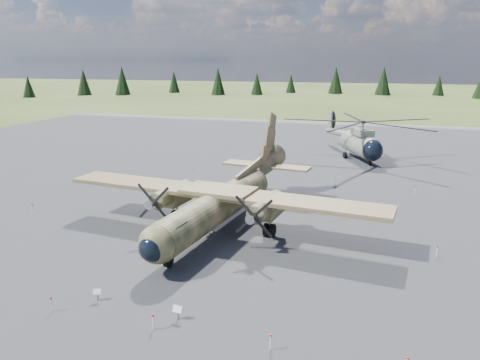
# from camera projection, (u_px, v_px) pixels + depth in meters

# --- Properties ---
(ground) EXTENTS (500.00, 500.00, 0.00)m
(ground) POSITION_uv_depth(u_px,v_px,m) (209.00, 233.00, 36.48)
(ground) COLOR #5A652D
(ground) RESTS_ON ground
(apron) EXTENTS (120.00, 120.00, 0.04)m
(apron) POSITION_uv_depth(u_px,v_px,m) (245.00, 198.00, 45.76)
(apron) COLOR slate
(apron) RESTS_ON ground
(transport_plane) EXTENTS (26.40, 23.86, 8.68)m
(transport_plane) POSITION_uv_depth(u_px,v_px,m) (224.00, 197.00, 37.19)
(transport_plane) COLOR #333C20
(transport_plane) RESTS_ON ground
(helicopter_near) EXTENTS (27.91, 27.91, 5.34)m
(helicopter_near) POSITION_uv_depth(u_px,v_px,m) (361.00, 132.00, 62.12)
(helicopter_near) COLOR gray
(helicopter_near) RESTS_ON ground
(info_placard_left) EXTENTS (0.49, 0.33, 0.71)m
(info_placard_left) POSITION_uv_depth(u_px,v_px,m) (97.00, 293.00, 26.13)
(info_placard_left) COLOR gray
(info_placard_left) RESTS_ON ground
(info_placard_right) EXTENTS (0.52, 0.25, 0.79)m
(info_placard_right) POSITION_uv_depth(u_px,v_px,m) (178.00, 310.00, 24.19)
(info_placard_right) COLOR gray
(info_placard_right) RESTS_ON ground
(barrier_fence) EXTENTS (33.12, 29.62, 0.85)m
(barrier_fence) POSITION_uv_depth(u_px,v_px,m) (203.00, 226.00, 36.41)
(barrier_fence) COLOR white
(barrier_fence) RESTS_ON ground
(treeline) EXTENTS (327.42, 326.68, 11.00)m
(treeline) POSITION_uv_depth(u_px,v_px,m) (298.00, 171.00, 35.95)
(treeline) COLOR black
(treeline) RESTS_ON ground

